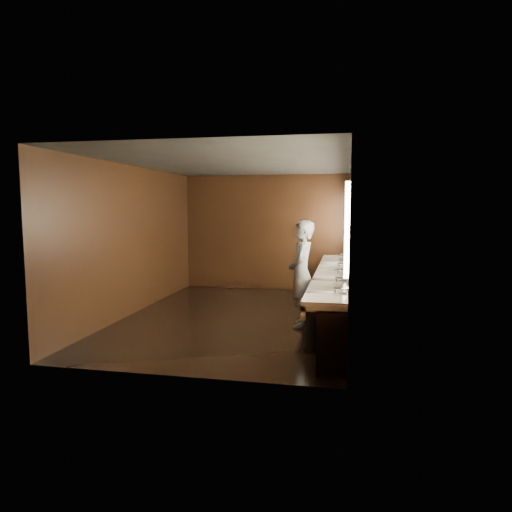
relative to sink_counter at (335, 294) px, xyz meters
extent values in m
plane|color=black|center=(-1.79, 0.00, -0.50)|extent=(6.00, 6.00, 0.00)
cube|color=#2D2D2B|center=(-1.79, 0.00, 2.30)|extent=(4.00, 6.00, 0.02)
cube|color=black|center=(-1.79, 3.00, 0.90)|extent=(4.00, 0.02, 2.80)
cube|color=black|center=(-1.79, -3.00, 0.90)|extent=(4.00, 0.02, 2.80)
cube|color=black|center=(-3.79, 0.00, 0.90)|extent=(0.02, 6.00, 2.80)
cube|color=black|center=(0.21, 0.00, 0.90)|extent=(0.02, 6.00, 2.80)
cube|color=black|center=(0.03, 0.00, -0.09)|extent=(0.36, 5.40, 0.81)
cube|color=silver|center=(-0.07, 0.00, 0.35)|extent=(0.55, 5.40, 0.12)
cube|color=silver|center=(-0.31, 0.00, 0.27)|extent=(0.06, 5.40, 0.18)
cylinder|color=silver|center=(0.12, -2.20, 0.49)|extent=(0.18, 0.04, 0.04)
cylinder|color=silver|center=(0.12, -1.32, 0.49)|extent=(0.18, 0.04, 0.04)
cylinder|color=silver|center=(0.12, -0.44, 0.49)|extent=(0.18, 0.04, 0.04)
cylinder|color=silver|center=(0.12, 0.44, 0.49)|extent=(0.18, 0.04, 0.04)
cylinder|color=silver|center=(0.12, 1.32, 0.49)|extent=(0.18, 0.04, 0.04)
cylinder|color=silver|center=(0.12, 2.20, 0.49)|extent=(0.18, 0.04, 0.04)
cube|color=#FBEBC6|center=(0.18, -2.40, 1.25)|extent=(0.06, 0.22, 1.15)
cube|color=white|center=(0.19, -1.60, 1.25)|extent=(0.03, 1.32, 1.15)
cube|color=#FBEBC6|center=(0.18, -0.80, 1.25)|extent=(0.06, 0.23, 1.15)
cube|color=white|center=(0.19, 0.00, 1.25)|extent=(0.03, 1.32, 1.15)
cube|color=#FBEBC6|center=(0.18, 0.80, 1.25)|extent=(0.06, 0.23, 1.15)
cube|color=white|center=(0.19, 1.60, 1.25)|extent=(0.03, 1.32, 1.15)
cube|color=#FBEBC6|center=(0.18, 2.40, 1.25)|extent=(0.06, 0.22, 1.15)
imported|color=#96B1E0|center=(-0.56, -0.37, 0.41)|extent=(0.45, 0.67, 1.80)
cylinder|color=black|center=(-0.22, -1.53, -0.20)|extent=(0.43, 0.43, 0.59)
camera|label=1|loc=(0.18, -8.00, 1.53)|focal=32.00mm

